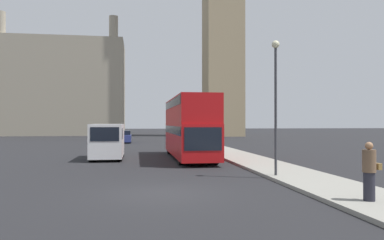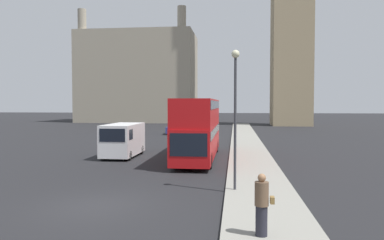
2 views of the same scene
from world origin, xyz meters
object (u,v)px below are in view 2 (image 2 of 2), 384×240
at_px(white_van, 123,139).
at_px(parked_sedan, 175,128).
at_px(pedestrian, 262,205).
at_px(red_double_decker_bus, 198,126).
at_px(street_lamp, 235,99).

bearing_deg(white_van, parked_sedan, 88.79).
bearing_deg(pedestrian, red_double_decker_bus, 102.14).
bearing_deg(red_double_decker_bus, white_van, 176.12).
distance_m(pedestrian, parked_sedan, 39.18).
distance_m(white_van, pedestrian, 18.71).
bearing_deg(parked_sedan, white_van, -91.21).
bearing_deg(pedestrian, white_van, 119.38).
xyz_separation_m(red_double_decker_bus, street_lamp, (2.64, -10.06, 1.80)).
bearing_deg(street_lamp, white_van, 128.78).
xyz_separation_m(red_double_decker_bus, white_van, (-5.76, 0.39, -1.07)).
distance_m(pedestrian, street_lamp, 6.69).
distance_m(street_lamp, parked_sedan, 33.48).
distance_m(white_van, street_lamp, 13.71).
distance_m(white_van, parked_sedan, 21.91).
relative_size(red_double_decker_bus, white_van, 2.29).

